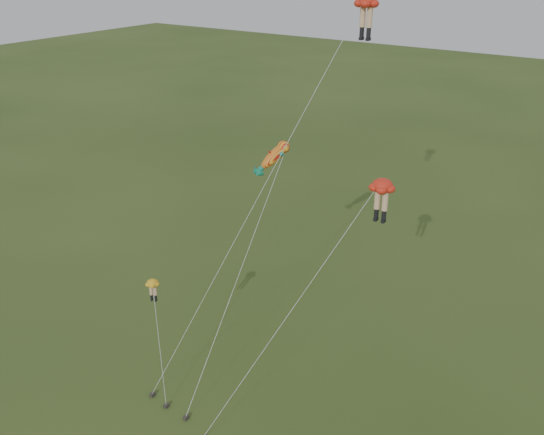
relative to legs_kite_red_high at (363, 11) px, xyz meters
The scene contains 5 objects.
ground 27.02m from the legs_kite_red_high, 112.01° to the right, with size 300.00×300.00×0.00m, color #2D4217.
legs_kite_red_high is the anchor object (origin of this frame).
legs_kite_red_mid 10.89m from the legs_kite_red_high, 44.72° to the right, with size 6.80×11.58×15.08m.
legs_kite_yellow 21.61m from the legs_kite_red_high, 124.99° to the right, with size 2.63×2.34×8.26m.
fish_kite 10.87m from the legs_kite_red_high, 153.25° to the right, with size 2.04×12.20×15.80m.
Camera 1 is at (21.62, -23.09, 27.74)m, focal length 40.00 mm.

